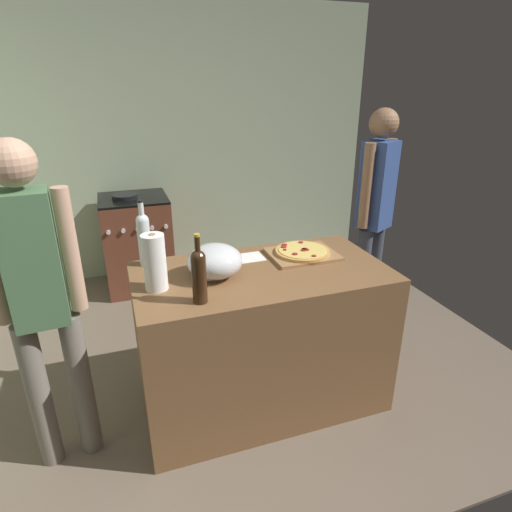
# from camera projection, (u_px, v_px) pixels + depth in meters

# --- Properties ---
(ground_plane) EXTENTS (4.37, 3.59, 0.02)m
(ground_plane) POSITION_uv_depth(u_px,v_px,m) (200.00, 341.00, 3.33)
(ground_plane) COLOR #6B5B4C
(kitchen_wall_rear) EXTENTS (4.37, 0.10, 2.60)m
(kitchen_wall_rear) POSITION_uv_depth(u_px,v_px,m) (160.00, 144.00, 4.18)
(kitchen_wall_rear) COLOR #99A889
(kitchen_wall_rear) RESTS_ON ground_plane
(counter) EXTENTS (1.43, 0.76, 0.89)m
(counter) POSITION_uv_depth(u_px,v_px,m) (261.00, 337.00, 2.57)
(counter) COLOR brown
(counter) RESTS_ON ground_plane
(cutting_board) EXTENTS (0.40, 0.32, 0.02)m
(cutting_board) POSITION_uv_depth(u_px,v_px,m) (302.00, 254.00, 2.60)
(cutting_board) COLOR #9E7247
(cutting_board) RESTS_ON counter
(pizza) EXTENTS (0.33, 0.33, 0.03)m
(pizza) POSITION_uv_depth(u_px,v_px,m) (302.00, 251.00, 2.59)
(pizza) COLOR tan
(pizza) RESTS_ON cutting_board
(mixing_bowl) EXTENTS (0.30, 0.30, 0.18)m
(mixing_bowl) POSITION_uv_depth(u_px,v_px,m) (215.00, 261.00, 2.29)
(mixing_bowl) COLOR #B2B2B7
(mixing_bowl) RESTS_ON counter
(paper_towel_roll) EXTENTS (0.12, 0.12, 0.30)m
(paper_towel_roll) POSITION_uv_depth(u_px,v_px,m) (155.00, 262.00, 2.13)
(paper_towel_roll) COLOR white
(paper_towel_roll) RESTS_ON counter
(wine_bottle_amber) EXTENTS (0.07, 0.07, 0.35)m
(wine_bottle_amber) POSITION_uv_depth(u_px,v_px,m) (199.00, 274.00, 2.00)
(wine_bottle_amber) COLOR #331E0F
(wine_bottle_amber) RESTS_ON counter
(wine_bottle_green) EXTENTS (0.07, 0.07, 0.39)m
(wine_bottle_green) POSITION_uv_depth(u_px,v_px,m) (144.00, 237.00, 2.41)
(wine_bottle_green) COLOR silver
(wine_bottle_green) RESTS_ON counter
(recipe_sheet) EXTENTS (0.21, 0.15, 0.00)m
(recipe_sheet) POSITION_uv_depth(u_px,v_px,m) (246.00, 258.00, 2.57)
(recipe_sheet) COLOR white
(recipe_sheet) RESTS_ON counter
(stove) EXTENTS (0.61, 0.61, 0.93)m
(stove) POSITION_uv_depth(u_px,v_px,m) (138.00, 243.00, 4.05)
(stove) COLOR brown
(stove) RESTS_ON ground_plane
(person_in_stripes) EXTENTS (0.39, 0.22, 1.67)m
(person_in_stripes) POSITION_uv_depth(u_px,v_px,m) (40.00, 294.00, 1.95)
(person_in_stripes) COLOR slate
(person_in_stripes) RESTS_ON ground_plane
(person_in_red) EXTENTS (0.35, 0.28, 1.71)m
(person_in_red) POSITION_uv_depth(u_px,v_px,m) (374.00, 209.00, 3.18)
(person_in_red) COLOR #383D4C
(person_in_red) RESTS_ON ground_plane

